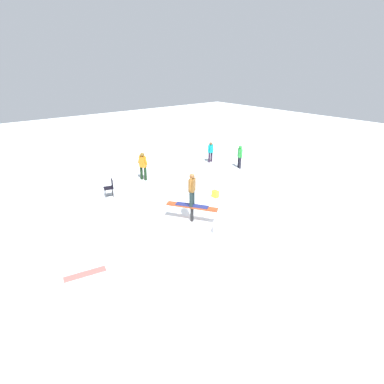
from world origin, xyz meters
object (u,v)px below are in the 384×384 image
bystander_orange (143,165)px  loose_snowboard_coral (85,274)px  folding_chair (110,189)px  bystander_green (240,155)px  bystander_teal (211,151)px  rail_feature (192,208)px  main_rider_on_rail (192,190)px  backpack_on_snow (215,194)px

bystander_orange → loose_snowboard_coral: (-5.99, 5.65, -0.86)m
loose_snowboard_coral → folding_chair: bearing=-111.0°
bystander_green → folding_chair: bearing=110.0°
bystander_teal → bystander_green: size_ratio=0.93×
bystander_teal → bystander_green: 2.11m
bystander_green → bystander_orange: bearing=97.8°
rail_feature → bystander_orange: size_ratio=1.25×
loose_snowboard_coral → rail_feature: bearing=-161.8°
rail_feature → main_rider_on_rail: (0.00, 0.00, 0.79)m
bystander_teal → loose_snowboard_coral: bystander_teal is taller
main_rider_on_rail → loose_snowboard_coral: size_ratio=1.09×
bystander_teal → folding_chair: size_ratio=1.52×
bystander_orange → loose_snowboard_coral: bearing=117.4°
bystander_orange → backpack_on_snow: (-4.29, -1.46, -0.70)m
bystander_orange → loose_snowboard_coral: size_ratio=1.24×
bystander_green → loose_snowboard_coral: size_ratio=1.13×
rail_feature → bystander_teal: 8.17m
bystander_orange → main_rider_on_rail: bearing=151.0°
main_rider_on_rail → bystander_green: main_rider_on_rail is taller
loose_snowboard_coral → backpack_on_snow: (1.70, -7.11, 0.16)m
bystander_teal → folding_chair: (-1.06, 7.57, -0.33)m
rail_feature → backpack_on_snow: (1.14, -2.39, -0.42)m
bystander_orange → backpack_on_snow: 4.58m
rail_feature → folding_chair: bearing=-13.7°
main_rider_on_rail → bystander_teal: main_rider_on_rail is taller
rail_feature → loose_snowboard_coral: 4.78m
bystander_green → loose_snowboard_coral: bearing=136.4°
loose_snowboard_coral → bystander_teal: bearing=-139.1°
bystander_teal → backpack_on_snow: size_ratio=3.92×
main_rider_on_rail → folding_chair: (4.45, 1.53, -0.97)m
bystander_teal → loose_snowboard_coral: size_ratio=1.06×
folding_chair → bystander_orange: bearing=128.7°
backpack_on_snow → bystander_teal: bearing=-43.9°
loose_snowboard_coral → folding_chair: 5.94m
main_rider_on_rail → bystander_orange: main_rider_on_rail is taller
bystander_green → folding_chair: 8.21m
bystander_orange → bystander_teal: bearing=-108.5°
bystander_teal → bystander_green: (-2.04, -0.57, 0.05)m
backpack_on_snow → bystander_green: bearing=-65.1°
main_rider_on_rail → folding_chair: bearing=-14.3°
rail_feature → loose_snowboard_coral: size_ratio=1.55×
folding_chair → backpack_on_snow: 5.13m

